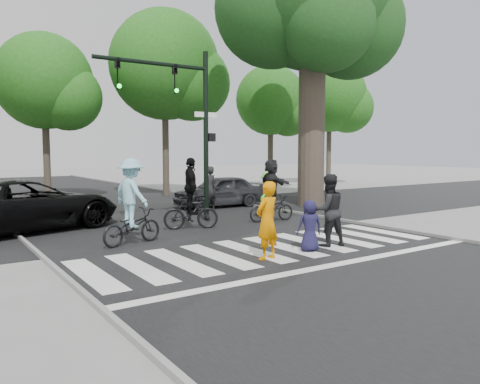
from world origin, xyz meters
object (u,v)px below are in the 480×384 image
object	(u,v)px
pedestrian_child	(310,226)
cyclist_left	(132,208)
pedestrian_adult	(328,210)
car_suv	(25,205)
eucalyptus	(311,4)
car_grey	(219,191)
cyclist_mid	(191,200)
traffic_signal	(185,111)
cyclist_right	(271,194)
pedestrian_woman	(267,221)

from	to	relation	value
pedestrian_child	cyclist_left	distance (m)	4.73
pedestrian_adult	car_suv	bearing A→B (deg)	-32.93
eucalyptus	car_suv	bearing A→B (deg)	-178.66
eucalyptus	cyclist_left	xyz separation A→B (m)	(-10.21, -4.18, -8.08)
pedestrian_child	car_grey	xyz separation A→B (m)	(3.04, 9.21, 0.06)
eucalyptus	pedestrian_child	bearing A→B (deg)	-132.44
cyclist_left	car_grey	xyz separation A→B (m)	(6.40, 5.90, -0.29)
eucalyptus	cyclist_mid	bearing A→B (deg)	-159.53
traffic_signal	cyclist_right	distance (m)	4.21
traffic_signal	car_grey	world-z (taller)	traffic_signal
car_grey	eucalyptus	bearing A→B (deg)	67.35
pedestrian_woman	cyclist_left	bearing A→B (deg)	-74.77
cyclist_left	pedestrian_child	bearing A→B (deg)	-44.62
car_grey	pedestrian_adult	bearing A→B (deg)	-12.03
pedestrian_woman	traffic_signal	bearing A→B (deg)	-114.62
cyclist_left	car_suv	bearing A→B (deg)	117.10
pedestrian_woman	pedestrian_child	bearing A→B (deg)	169.09
pedestrian_woman	pedestrian_child	size ratio (longest dim) A/B	1.40
car_grey	cyclist_left	bearing A→B (deg)	-45.71
pedestrian_adult	cyclist_right	distance (m)	4.48
cyclist_mid	car_suv	size ratio (longest dim) A/B	0.39
cyclist_mid	pedestrian_woman	bearing A→B (deg)	-96.51
eucalyptus	pedestrian_adult	bearing A→B (deg)	-129.49
traffic_signal	car_suv	bearing A→B (deg)	166.77
cyclist_right	pedestrian_woman	bearing A→B (deg)	-129.04
cyclist_mid	car_grey	world-z (taller)	cyclist_mid
pedestrian_child	cyclist_left	size ratio (longest dim) A/B	0.56
traffic_signal	car_grey	xyz separation A→B (m)	(3.37, 3.19, -3.19)
traffic_signal	eucalyptus	distance (m)	8.98
traffic_signal	cyclist_mid	distance (m)	3.32
cyclist_mid	eucalyptus	bearing A→B (deg)	20.47
pedestrian_child	car_grey	size ratio (longest dim) A/B	0.31
cyclist_left	eucalyptus	bearing A→B (deg)	22.27
cyclist_left	cyclist_right	world-z (taller)	cyclist_left
cyclist_left	cyclist_mid	bearing A→B (deg)	27.57
cyclist_left	car_grey	distance (m)	8.71
cyclist_mid	cyclist_right	distance (m)	3.16
pedestrian_adult	car_suv	distance (m)	9.35
eucalyptus	cyclist_right	xyz separation A→B (m)	(-4.57, -3.04, -8.08)
cyclist_right	car_suv	size ratio (longest dim) A/B	0.38
eucalyptus	pedestrian_child	size ratio (longest dim) A/B	10.01
eucalyptus	traffic_signal	bearing A→B (deg)	-168.44
pedestrian_adult	car_grey	distance (m)	9.26
pedestrian_adult	car_grey	size ratio (longest dim) A/B	0.46
eucalyptus	pedestrian_adult	distance (m)	12.45
car_grey	cyclist_right	bearing A→B (deg)	-7.44
pedestrian_woman	car_suv	distance (m)	8.30
car_suv	traffic_signal	bearing A→B (deg)	-119.42
eucalyptus	cyclist_right	bearing A→B (deg)	-146.41
traffic_signal	cyclist_right	xyz separation A→B (m)	(2.61, -1.57, -2.90)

